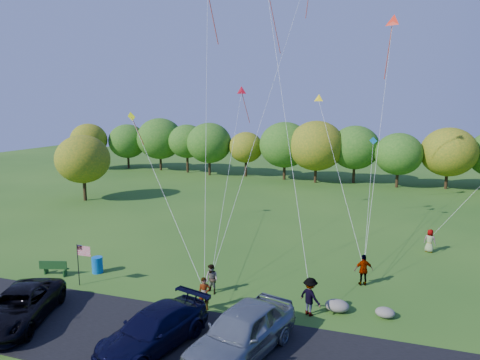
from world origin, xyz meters
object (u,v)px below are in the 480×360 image
object	(u,v)px
flyer_d	(364,270)
park_bench	(54,267)
minivan_silver	(242,332)
flyer_c	(310,297)
minivan_navy	(153,330)
minivan_dark	(18,307)
flyer_a	(204,294)
trash_barrel	(97,265)
flyer_b	(212,279)
flyer_e	(430,241)

from	to	relation	value
flyer_d	park_bench	world-z (taller)	flyer_d
minivan_silver	flyer_c	distance (m)	4.74
minivan_navy	flyer_c	xyz separation A→B (m)	(5.69, 4.92, 0.09)
minivan_silver	minivan_dark	bearing A→B (deg)	-159.85
minivan_navy	minivan_silver	distance (m)	3.69
minivan_navy	flyer_a	world-z (taller)	flyer_a
flyer_c	park_bench	xyz separation A→B (m)	(-15.19, 0.13, -0.45)
minivan_silver	park_bench	xyz separation A→B (m)	(-13.13, 4.40, -0.56)
flyer_a	flyer_c	world-z (taller)	flyer_c
minivan_dark	flyer_d	world-z (taller)	flyer_d
flyer_a	minivan_dark	bearing A→B (deg)	-172.84
park_bench	trash_barrel	size ratio (longest dim) A/B	1.67
minivan_dark	trash_barrel	distance (m)	6.34
minivan_dark	park_bench	bearing A→B (deg)	97.26
minivan_dark	park_bench	size ratio (longest dim) A/B	3.45
flyer_b	flyer_d	distance (m)	8.50
flyer_a	minivan_navy	bearing A→B (deg)	-120.06
flyer_b	park_bench	size ratio (longest dim) A/B	0.99
minivan_silver	flyer_d	size ratio (longest dim) A/B	3.25
minivan_silver	flyer_c	bearing A→B (deg)	80.21
trash_barrel	flyer_a	bearing A→B (deg)	-16.48
flyer_b	minivan_navy	bearing A→B (deg)	-72.36
flyer_c	flyer_e	size ratio (longest dim) A/B	1.17
flyer_a	minivan_silver	bearing A→B (deg)	-67.45
minivan_navy	flyer_a	xyz separation A→B (m)	(0.65, 3.84, -0.02)
minivan_dark	flyer_a	bearing A→B (deg)	8.40
minivan_silver	minivan_navy	bearing A→B (deg)	-153.94
flyer_e	park_bench	world-z (taller)	flyer_e
flyer_d	trash_barrel	distance (m)	15.63
minivan_dark	flyer_c	size ratio (longest dim) A/B	2.98
minivan_silver	trash_barrel	distance (m)	12.29
flyer_c	flyer_d	xyz separation A→B (m)	(2.30, 4.39, -0.04)
flyer_b	park_bench	distance (m)	9.84
minivan_navy	trash_barrel	distance (m)	9.60
flyer_a	flyer_d	distance (m)	9.15
minivan_navy	flyer_c	world-z (taller)	flyer_c
park_bench	flyer_a	bearing A→B (deg)	-22.84
minivan_silver	flyer_e	bearing A→B (deg)	77.83
flyer_b	park_bench	xyz separation A→B (m)	(-9.81, -0.61, -0.31)
flyer_c	flyer_e	distance (m)	13.19
park_bench	minivan_silver	bearing A→B (deg)	-34.58
minivan_navy	flyer_d	xyz separation A→B (m)	(7.99, 9.30, 0.05)
flyer_c	minivan_silver	bearing A→B (deg)	96.95
flyer_a	flyer_c	xyz separation A→B (m)	(5.04, 1.08, 0.11)
minivan_dark	flyer_d	size ratio (longest dim) A/B	3.12
flyer_b	park_bench	world-z (taller)	flyer_b
flyer_e	trash_barrel	distance (m)	21.95
flyer_b	trash_barrel	size ratio (longest dim) A/B	1.65
minivan_silver	flyer_d	xyz separation A→B (m)	(4.36, 8.66, -0.15)
flyer_d	trash_barrel	bearing A→B (deg)	-8.96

